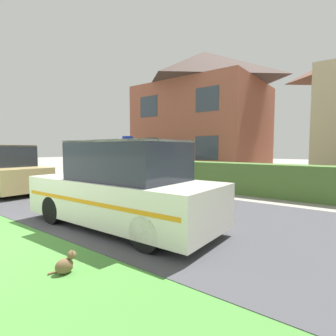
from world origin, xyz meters
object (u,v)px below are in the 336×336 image
at_px(house_left, 203,111).
at_px(cat, 66,264).
at_px(police_car, 123,187).
at_px(neighbour_car_far, 4,170).

bearing_deg(house_left, cat, -66.68).
height_order(police_car, house_left, house_left).
xyz_separation_m(cat, neighbour_car_far, (-7.32, 2.08, 0.67)).
distance_m(neighbour_car_far, house_left, 12.53).
height_order(police_car, cat, police_car).
bearing_deg(neighbour_car_far, house_left, 84.52).
relative_size(cat, house_left, 0.04).
bearing_deg(cat, neighbour_car_far, 87.26).
bearing_deg(neighbour_car_far, cat, -15.48).
xyz_separation_m(police_car, house_left, (-5.22, 12.32, 3.31)).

